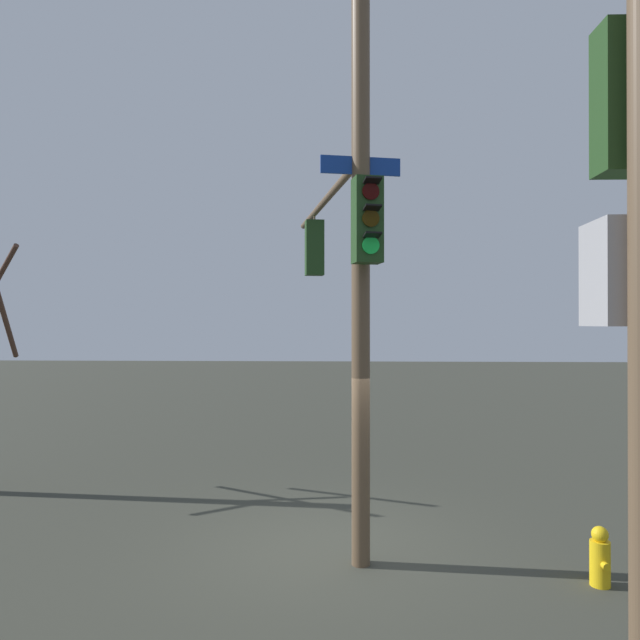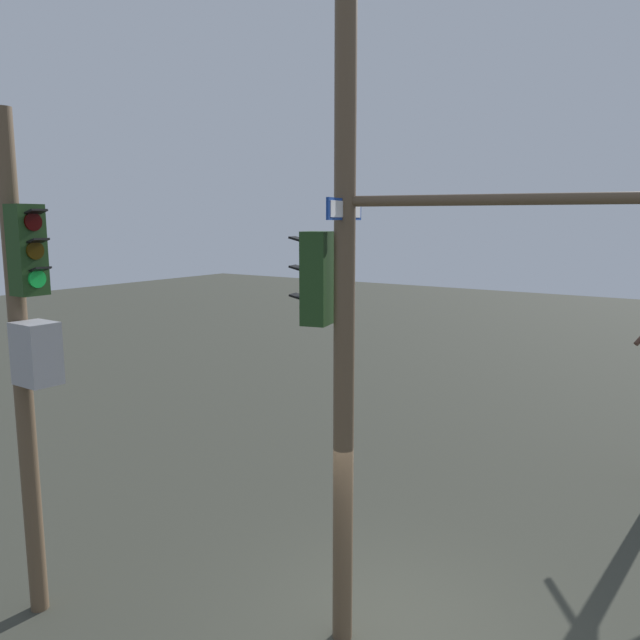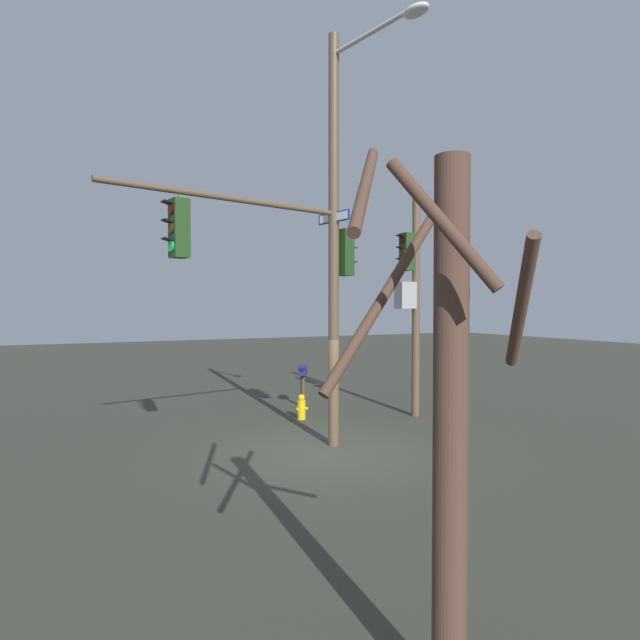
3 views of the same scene
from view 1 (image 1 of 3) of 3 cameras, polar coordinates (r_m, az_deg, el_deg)
The scene contains 4 objects.
ground_plane at distance 8.73m, azimuth 0.91°, elevation -22.06°, with size 80.00×80.00×0.00m, color #383930.
main_signal_pole_assembly at distance 8.45m, azimuth 2.09°, elevation 12.42°, with size 6.01×3.28×9.57m.
secondary_pole_assembly at distance 4.58m, azimuth 29.04°, elevation 5.28°, with size 0.77×0.42×6.58m.
fire_hydrant at distance 8.33m, azimuth 26.28°, elevation -20.59°, with size 0.38×0.24×0.73m.
Camera 1 is at (8.11, 0.21, 3.23)m, focal length 31.90 mm.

